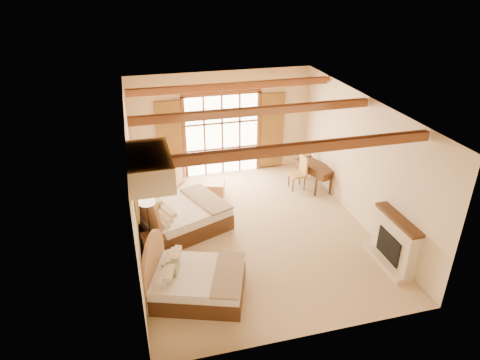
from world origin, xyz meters
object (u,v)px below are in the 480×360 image
object	(u,v)px
bed_near	(191,281)
nightstand	(155,248)
desk	(315,174)
bed_far	(176,215)
armchair	(169,174)

from	to	relation	value
bed_near	nightstand	distance (m)	1.51
nightstand	desk	distance (m)	5.44
bed_near	bed_far	bearing A→B (deg)	108.84
nightstand	desk	size ratio (longest dim) A/B	0.44
bed_near	desk	world-z (taller)	bed_near
nightstand	desk	world-z (taller)	desk
armchair	desk	bearing A→B (deg)	-159.47
bed_near	bed_far	size ratio (longest dim) A/B	0.86
bed_far	armchair	bearing A→B (deg)	66.36
bed_far	armchair	xyz separation A→B (m)	(0.08, 2.49, -0.06)
bed_near	armchair	world-z (taller)	bed_near
bed_far	desk	distance (m)	4.47
bed_far	armchair	size ratio (longest dim) A/B	3.37
bed_far	armchair	world-z (taller)	bed_far
bed_near	bed_far	world-z (taller)	bed_far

